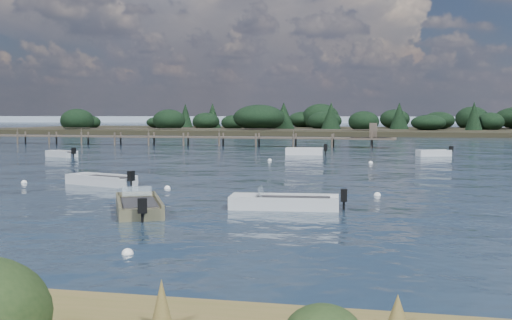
% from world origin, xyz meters
% --- Properties ---
extents(ground, '(400.00, 400.00, 0.00)m').
position_xyz_m(ground, '(0.00, 60.00, 0.00)').
color(ground, '#152333').
rests_on(ground, ground).
extents(shore_lip, '(160.00, 0.60, 0.30)m').
position_xyz_m(shore_lip, '(0.00, -12.20, 0.00)').
color(shore_lip, black).
rests_on(shore_lip, ground).
extents(tender_far_grey, '(3.35, 2.37, 1.08)m').
position_xyz_m(tender_far_grey, '(-21.70, 27.27, 0.15)').
color(tender_far_grey, silver).
rests_on(tender_far_grey, ground).
extents(tender_far_white, '(3.78, 1.53, 1.28)m').
position_xyz_m(tender_far_white, '(-1.60, 34.52, 0.18)').
color(tender_far_white, silver).
rests_on(tender_far_white, ground).
extents(tender_far_grey_b, '(3.27, 2.16, 1.11)m').
position_xyz_m(tender_far_grey_b, '(9.72, 35.16, 0.16)').
color(tender_far_grey_b, silver).
rests_on(tender_far_grey_b, ground).
extents(dinghy_mid_white_a, '(4.67, 2.01, 1.08)m').
position_xyz_m(dinghy_mid_white_a, '(2.28, 1.88, 0.14)').
color(dinghy_mid_white_a, silver).
rests_on(dinghy_mid_white_a, ground).
extents(dinghy_mid_grey, '(4.25, 2.68, 1.06)m').
position_xyz_m(dinghy_mid_grey, '(-8.61, 8.09, 0.14)').
color(dinghy_mid_grey, silver).
rests_on(dinghy_mid_grey, ground).
extents(dinghy_near_olive, '(3.31, 4.57, 1.13)m').
position_xyz_m(dinghy_near_olive, '(-2.95, -0.31, 0.15)').
color(dinghy_near_olive, '#6E6949').
rests_on(dinghy_near_olive, ground).
extents(buoy_a, '(0.32, 0.32, 0.32)m').
position_xyz_m(buoy_a, '(-0.37, -7.17, 0.00)').
color(buoy_a, white).
rests_on(buoy_a, ground).
extents(buoy_b, '(0.32, 0.32, 0.32)m').
position_xyz_m(buoy_b, '(5.77, 6.68, 0.00)').
color(buoy_b, white).
rests_on(buoy_b, ground).
extents(buoy_c, '(0.32, 0.32, 0.32)m').
position_xyz_m(buoy_c, '(-13.06, 7.96, 0.00)').
color(buoy_c, white).
rests_on(buoy_c, ground).
extents(buoy_e, '(0.32, 0.32, 0.32)m').
position_xyz_m(buoy_e, '(-3.32, 27.06, 0.00)').
color(buoy_e, white).
rests_on(buoy_e, ground).
extents(buoy_extra_a, '(0.32, 0.32, 0.32)m').
position_xyz_m(buoy_extra_a, '(-4.56, 7.13, 0.00)').
color(buoy_extra_a, white).
rests_on(buoy_extra_a, ground).
extents(buoy_extra_b, '(0.32, 0.32, 0.32)m').
position_xyz_m(buoy_extra_b, '(4.66, 26.12, 0.00)').
color(buoy_extra_b, white).
rests_on(buoy_extra_b, ground).
extents(jetty, '(64.50, 3.20, 3.40)m').
position_xyz_m(jetty, '(-21.74, 47.99, 0.98)').
color(jetty, brown).
rests_on(jetty, ground).
extents(far_headland, '(190.00, 40.00, 5.80)m').
position_xyz_m(far_headland, '(25.00, 100.00, 1.96)').
color(far_headland, black).
rests_on(far_headland, ground).
extents(distant_haze, '(280.00, 20.00, 2.40)m').
position_xyz_m(distant_haze, '(-90.00, 230.00, 0.00)').
color(distant_haze, '#91A2B4').
rests_on(distant_haze, ground).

